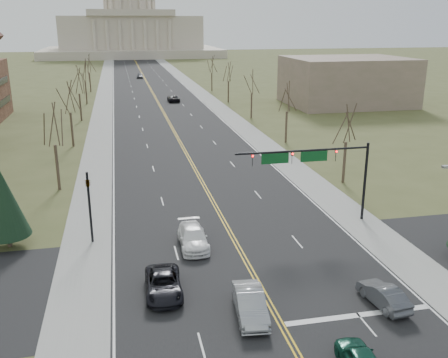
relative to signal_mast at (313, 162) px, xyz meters
name	(u,v)px	position (x,y,z in m)	size (l,w,h in m)	color
ground	(276,316)	(-7.45, -13.50, -5.76)	(600.00, 600.00, 0.00)	#464D26
road	(151,89)	(-7.45, 96.50, -5.76)	(20.00, 380.00, 0.01)	black
cross_road	(251,270)	(-7.45, -7.50, -5.76)	(120.00, 14.00, 0.01)	black
sidewalk_left	(105,91)	(-19.45, 96.50, -5.75)	(4.00, 380.00, 0.03)	gray
sidewalk_right	(195,88)	(4.55, 96.50, -5.75)	(4.00, 380.00, 0.03)	gray
center_line	(151,89)	(-7.45, 96.50, -5.75)	(0.42, 380.00, 0.01)	gold
edge_line_left	(113,90)	(-17.25, 96.50, -5.75)	(0.15, 380.00, 0.01)	silver
edge_line_right	(187,88)	(2.35, 96.50, -5.75)	(0.15, 380.00, 0.01)	silver
stop_bar	(358,315)	(-2.45, -14.50, -5.75)	(9.50, 0.50, 0.01)	silver
capitol	(131,28)	(-7.45, 236.41, 8.44)	(90.00, 60.00, 50.00)	#BBAD9C
signal_mast	(313,162)	(0.00, 0.00, 0.00)	(12.12, 0.44, 7.20)	black
signal_left	(89,199)	(-18.95, 0.00, -2.05)	(0.32, 0.36, 6.00)	black
tree_r_0	(347,125)	(8.05, 10.50, 0.79)	(3.74, 3.74, 8.50)	#3E2E24
tree_l_0	(53,126)	(-22.95, 14.50, 1.18)	(3.96, 3.96, 9.00)	#3E2E24
tree_r_1	(287,99)	(8.05, 30.50, 0.79)	(3.74, 3.74, 8.50)	#3E2E24
tree_l_1	(69,99)	(-22.95, 34.50, 1.18)	(3.96, 3.96, 9.00)	#3E2E24
tree_r_2	(252,83)	(8.05, 50.50, 0.79)	(3.74, 3.74, 8.50)	#3E2E24
tree_l_2	(78,82)	(-22.95, 54.50, 1.18)	(3.96, 3.96, 9.00)	#3E2E24
tree_r_3	(228,73)	(8.05, 70.50, 0.79)	(3.74, 3.74, 8.50)	#3E2E24
tree_l_3	(84,72)	(-22.95, 74.50, 1.18)	(3.96, 3.96, 9.00)	#3E2E24
tree_r_4	(212,65)	(8.05, 90.50, 0.79)	(3.74, 3.74, 8.50)	#3E2E24
tree_l_4	(89,65)	(-22.95, 94.50, 1.18)	(3.96, 3.96, 9.00)	#3E2E24
conifer_l	(4,203)	(-25.45, 0.50, -2.02)	(3.64, 3.64, 6.50)	#3E2E24
bldg_right_mass	(347,81)	(32.55, 62.50, -0.76)	(25.00, 20.00, 10.00)	#706350
car_nb_outer_lead	(383,295)	(-0.39, -13.71, -5.06)	(1.45, 4.17, 1.37)	#484A4F
car_sb_inner_lead	(250,304)	(-9.03, -13.15, -4.94)	(1.71, 4.92, 1.62)	#919498
car_sb_outer_lead	(163,284)	(-13.98, -9.45, -5.04)	(2.36, 5.12, 1.42)	black
car_sb_inner_second	(193,237)	(-10.97, -2.58, -4.97)	(2.17, 5.34, 1.55)	white
car_far_nb	(173,98)	(-3.90, 74.17, -5.01)	(2.44, 5.29, 1.47)	black
car_far_sb	(140,76)	(-8.90, 125.16, -4.95)	(1.89, 4.69, 1.60)	#56575E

